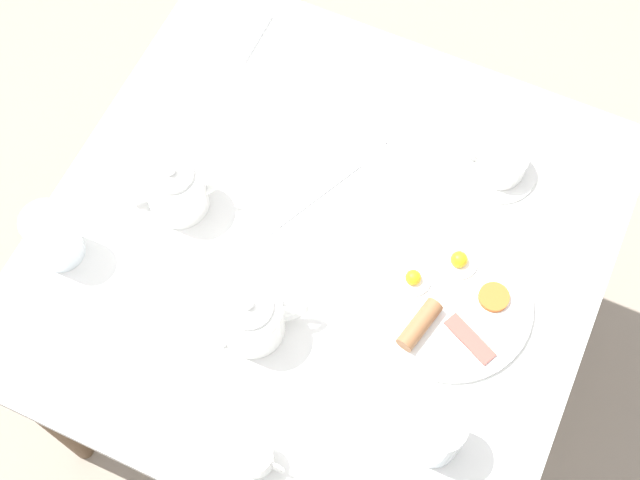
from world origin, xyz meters
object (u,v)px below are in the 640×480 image
object	(u,v)px
teapot_near	(253,318)
knife_by_plate	(314,197)
water_glass_short	(53,236)
creamer_jug	(256,458)
fork_by_plate	(368,106)
teapot_far	(175,189)
water_glass_tall	(437,434)
breakfast_plate	(448,302)
teacup_with_saucer_left	(501,164)
napkin_folded	(241,32)

from	to	relation	value
teapot_near	knife_by_plate	size ratio (longest dim) A/B	0.81
water_glass_short	creamer_jug	xyz separation A→B (m)	(0.48, -0.19, -0.04)
water_glass_short	fork_by_plate	distance (m)	0.64
teapot_far	water_glass_tall	distance (m)	0.62
teapot_near	teapot_far	world-z (taller)	same
breakfast_plate	teapot_near	world-z (taller)	teapot_near
teacup_with_saucer_left	knife_by_plate	xyz separation A→B (m)	(-0.29, -0.19, -0.03)
water_glass_short	knife_by_plate	bearing A→B (deg)	38.03
teacup_with_saucer_left	knife_by_plate	bearing A→B (deg)	-146.35
water_glass_tall	water_glass_short	world-z (taller)	water_glass_short
teacup_with_saucer_left	fork_by_plate	distance (m)	0.28
water_glass_short	creamer_jug	world-z (taller)	water_glass_short
creamer_jug	napkin_folded	xyz separation A→B (m)	(-0.41, 0.76, -0.02)
teapot_far	water_glass_tall	xyz separation A→B (m)	(0.59, -0.22, 0.01)
teacup_with_saucer_left	creamer_jug	distance (m)	0.69
napkin_folded	creamer_jug	bearing A→B (deg)	-61.69
breakfast_plate	creamer_jug	size ratio (longest dim) A/B	3.57
water_glass_tall	napkin_folded	distance (m)	0.90
teapot_far	teacup_with_saucer_left	xyz separation A→B (m)	(0.51, 0.31, -0.03)
water_glass_tall	creamer_jug	bearing A→B (deg)	-149.52
teapot_near	teapot_far	xyz separation A→B (m)	(-0.23, 0.16, 0.00)
breakfast_plate	napkin_folded	size ratio (longest dim) A/B	2.33
knife_by_plate	water_glass_tall	bearing A→B (deg)	-42.21
breakfast_plate	teapot_far	distance (m)	0.52
teapot_near	teapot_far	size ratio (longest dim) A/B	0.88
teapot_far	teapot_near	bearing A→B (deg)	-58.09
creamer_jug	fork_by_plate	xyz separation A→B (m)	(-0.10, 0.70, -0.03)
teapot_near	knife_by_plate	distance (m)	0.28
water_glass_short	napkin_folded	size ratio (longest dim) A/B	1.03
teacup_with_saucer_left	creamer_jug	size ratio (longest dim) A/B	1.73
napkin_folded	water_glass_tall	bearing A→B (deg)	-42.99
teapot_far	breakfast_plate	bearing A→B (deg)	-21.32
teapot_far	teacup_with_saucer_left	world-z (taller)	teapot_far
creamer_jug	knife_by_plate	xyz separation A→B (m)	(-0.12, 0.48, -0.03)
breakfast_plate	knife_by_plate	distance (m)	0.31
teapot_far	knife_by_plate	xyz separation A→B (m)	(0.22, 0.11, -0.05)
water_glass_tall	water_glass_short	xyz separation A→B (m)	(-0.73, 0.04, 0.00)
water_glass_tall	fork_by_plate	size ratio (longest dim) A/B	0.87
fork_by_plate	knife_by_plate	world-z (taller)	same
water_glass_tall	breakfast_plate	bearing A→B (deg)	105.31
breakfast_plate	fork_by_plate	size ratio (longest dim) A/B	2.02
water_glass_short	napkin_folded	bearing A→B (deg)	82.33
teacup_with_saucer_left	water_glass_tall	world-z (taller)	water_glass_tall
water_glass_short	napkin_folded	world-z (taller)	water_glass_short
breakfast_plate	water_glass_tall	size ratio (longest dim) A/B	2.31
breakfast_plate	teacup_with_saucer_left	bearing A→B (deg)	91.59
napkin_folded	fork_by_plate	bearing A→B (deg)	-10.10
creamer_jug	napkin_folded	distance (m)	0.86
teacup_with_saucer_left	teapot_far	bearing A→B (deg)	-149.10
teapot_near	water_glass_short	distance (m)	0.38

